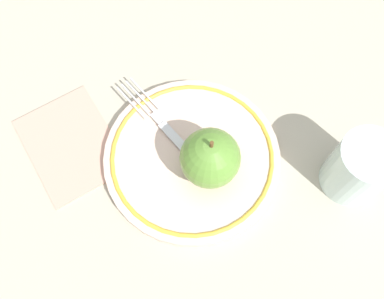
{
  "coord_description": "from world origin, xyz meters",
  "views": [
    {
      "loc": [
        0.2,
        0.12,
        0.55
      ],
      "look_at": [
        0.01,
        0.01,
        0.04
      ],
      "focal_mm": 40.0,
      "sensor_mm": 36.0,
      "label": 1
    }
  ],
  "objects_px": {
    "fork": "(167,130)",
    "napkin_folded": "(71,144)",
    "apple_red_whole": "(210,158)",
    "plate": "(192,157)",
    "drinking_glass": "(359,168)"
  },
  "relations": [
    {
      "from": "fork",
      "to": "napkin_folded",
      "type": "xyz_separation_m",
      "value": [
        0.08,
        -0.11,
        -0.02
      ]
    },
    {
      "from": "apple_red_whole",
      "to": "fork",
      "type": "relative_size",
      "value": 0.47
    },
    {
      "from": "plate",
      "to": "apple_red_whole",
      "type": "relative_size",
      "value": 2.77
    },
    {
      "from": "plate",
      "to": "apple_red_whole",
      "type": "height_order",
      "value": "apple_red_whole"
    },
    {
      "from": "plate",
      "to": "napkin_folded",
      "type": "height_order",
      "value": "plate"
    },
    {
      "from": "apple_red_whole",
      "to": "drinking_glass",
      "type": "relative_size",
      "value": 0.93
    },
    {
      "from": "fork",
      "to": "apple_red_whole",
      "type": "bearing_deg",
      "value": -175.55
    },
    {
      "from": "plate",
      "to": "fork",
      "type": "relative_size",
      "value": 1.3
    },
    {
      "from": "drinking_glass",
      "to": "plate",
      "type": "bearing_deg",
      "value": -66.8
    },
    {
      "from": "plate",
      "to": "drinking_glass",
      "type": "bearing_deg",
      "value": 113.2
    },
    {
      "from": "plate",
      "to": "napkin_folded",
      "type": "bearing_deg",
      "value": -66.59
    },
    {
      "from": "apple_red_whole",
      "to": "drinking_glass",
      "type": "bearing_deg",
      "value": 118.15
    },
    {
      "from": "plate",
      "to": "drinking_glass",
      "type": "distance_m",
      "value": 0.21
    },
    {
      "from": "plate",
      "to": "fork",
      "type": "distance_m",
      "value": 0.05
    },
    {
      "from": "napkin_folded",
      "to": "plate",
      "type": "bearing_deg",
      "value": 113.41
    }
  ]
}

